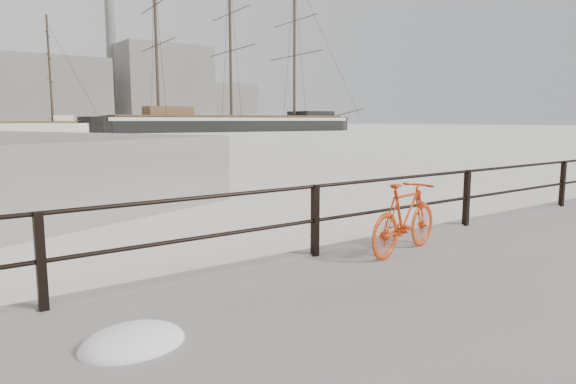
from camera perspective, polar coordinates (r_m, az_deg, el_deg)
ground at (r=9.95m, az=18.28°, el=-5.37°), size 400.00×400.00×0.00m
guardrail at (r=9.71m, az=19.22°, el=-0.63°), size 28.00×0.10×1.00m
bicycle at (r=7.46m, az=12.87°, el=-2.80°), size 1.71×0.59×1.02m
barque_black at (r=98.28m, az=-6.28°, el=6.70°), size 62.77×26.06×34.48m
schooner_mid at (r=89.73m, az=-28.37°, el=5.66°), size 28.16×17.92×19.03m
industrial_west at (r=148.37m, az=-25.84°, el=9.87°), size 32.00×18.00×18.00m
industrial_mid at (r=163.48m, az=-13.88°, el=11.25°), size 26.00×20.00×24.00m
industrial_east at (r=177.78m, az=-7.50°, el=9.52°), size 20.00×16.00×14.00m
smokestack at (r=164.57m, az=-19.01°, el=14.52°), size 2.80×2.80×44.00m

